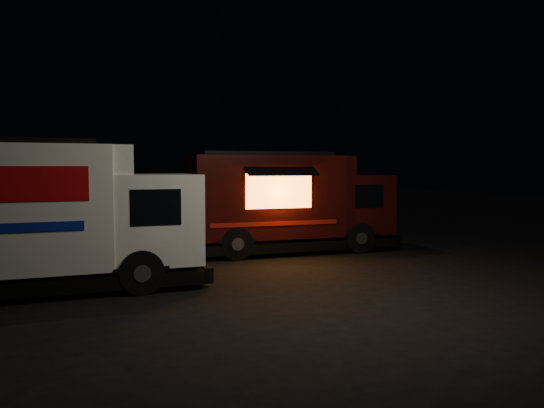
{
  "coord_description": "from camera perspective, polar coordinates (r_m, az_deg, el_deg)",
  "views": [
    {
      "loc": [
        -7.01,
        -10.32,
        2.58
      ],
      "look_at": [
        1.22,
        2.0,
        1.54
      ],
      "focal_mm": 35.0,
      "sensor_mm": 36.0,
      "label": 1
    }
  ],
  "objects": [
    {
      "name": "red_truck",
      "position": [
        16.23,
        1.91,
        0.24
      ],
      "size": [
        6.89,
        4.02,
        3.02
      ],
      "primitive_type": null,
      "rotation": [
        0.0,
        0.0,
        -0.27
      ],
      "color": "#36090D",
      "rests_on": "ground"
    },
    {
      "name": "white_truck",
      "position": [
        11.94,
        -23.96,
        -1.19
      ],
      "size": [
        7.27,
        3.87,
        3.13
      ],
      "primitive_type": null,
      "rotation": [
        0.0,
        0.0,
        -0.23
      ],
      "color": "white",
      "rests_on": "ground"
    },
    {
      "name": "ground",
      "position": [
        12.74,
        0.43,
        -7.66
      ],
      "size": [
        80.0,
        80.0,
        0.0
      ],
      "primitive_type": "plane",
      "color": "black",
      "rests_on": "ground"
    }
  ]
}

